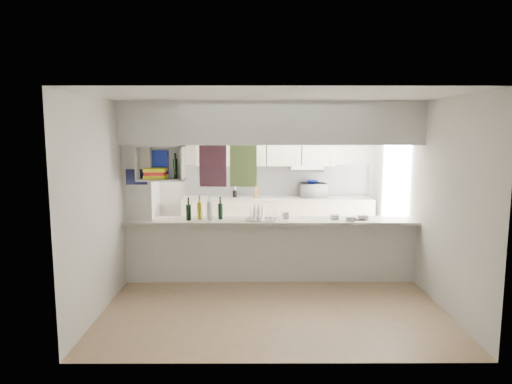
{
  "coord_description": "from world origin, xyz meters",
  "views": [
    {
      "loc": [
        -0.24,
        -6.49,
        2.23
      ],
      "look_at": [
        -0.21,
        0.5,
        1.25
      ],
      "focal_mm": 32.0,
      "sensor_mm": 36.0,
      "label": 1
    }
  ],
  "objects_px": {
    "microwave": "(314,190)",
    "dish_rack": "(262,214)",
    "bowl": "(312,182)",
    "wine_bottles": "(205,211)"
  },
  "relations": [
    {
      "from": "dish_rack",
      "to": "wine_bottles",
      "type": "relative_size",
      "value": 0.89
    },
    {
      "from": "microwave",
      "to": "dish_rack",
      "type": "xyz_separation_m",
      "value": [
        -1.03,
        -2.16,
        -0.05
      ]
    },
    {
      "from": "bowl",
      "to": "dish_rack",
      "type": "distance_m",
      "value": 2.42
    },
    {
      "from": "bowl",
      "to": "dish_rack",
      "type": "height_order",
      "value": "bowl"
    },
    {
      "from": "microwave",
      "to": "bowl",
      "type": "xyz_separation_m",
      "value": [
        -0.02,
        0.04,
        0.16
      ]
    },
    {
      "from": "microwave",
      "to": "dish_rack",
      "type": "bearing_deg",
      "value": 60.41
    },
    {
      "from": "bowl",
      "to": "wine_bottles",
      "type": "bearing_deg",
      "value": -129.68
    },
    {
      "from": "microwave",
      "to": "bowl",
      "type": "distance_m",
      "value": 0.17
    },
    {
      "from": "microwave",
      "to": "dish_rack",
      "type": "distance_m",
      "value": 2.39
    },
    {
      "from": "dish_rack",
      "to": "wine_bottles",
      "type": "bearing_deg",
      "value": -170.48
    }
  ]
}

